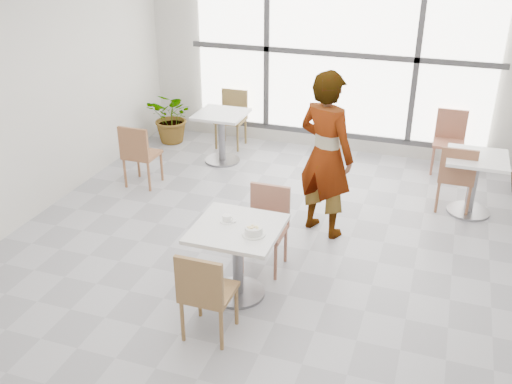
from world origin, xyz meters
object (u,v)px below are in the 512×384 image
(chair_far, at_px, (267,222))
(bg_chair_left_near, at_px, (139,152))
(bg_chair_right_near, at_px, (457,174))
(chair_near, at_px, (205,290))
(person, at_px, (326,155))
(oatmeal_bowl, at_px, (254,231))
(coffee_cup, at_px, (227,219))
(bg_table_left, at_px, (222,130))
(bg_chair_right_far, at_px, (450,137))
(bg_chair_left_far, at_px, (232,114))
(bg_table_right, at_px, (474,177))
(main_table, at_px, (237,248))
(plant_left, at_px, (173,117))

(chair_far, relative_size, bg_chair_left_near, 1.00)
(chair_far, relative_size, bg_chair_right_near, 1.00)
(chair_near, xyz_separation_m, bg_chair_right_near, (1.94, 3.17, 0.00))
(chair_far, distance_m, person, 1.06)
(oatmeal_bowl, relative_size, coffee_cup, 1.32)
(bg_table_left, relative_size, bg_chair_right_near, 0.86)
(chair_far, relative_size, oatmeal_bowl, 4.14)
(chair_far, bearing_deg, oatmeal_bowl, -81.80)
(coffee_cup, xyz_separation_m, bg_chair_right_far, (1.90, 3.73, -0.28))
(bg_chair_left_near, distance_m, bg_chair_left_far, 1.96)
(chair_far, relative_size, bg_chair_right_far, 1.00)
(person, height_order, bg_chair_left_far, person)
(bg_chair_left_far, bearing_deg, chair_far, -63.22)
(bg_table_right, xyz_separation_m, bg_chair_left_far, (-3.59, 1.22, 0.01))
(bg_chair_left_near, distance_m, bg_chair_right_far, 4.32)
(bg_chair_left_far, xyz_separation_m, bg_chair_right_far, (3.25, 0.06, 0.00))
(main_table, bearing_deg, bg_chair_left_near, 138.29)
(bg_chair_right_far, distance_m, plant_left, 4.20)
(person, xyz_separation_m, bg_chair_right_near, (1.41, 0.99, -0.45))
(bg_chair_left_far, bearing_deg, coffee_cup, -69.68)
(bg_table_right, bearing_deg, bg_chair_left_near, -171.32)
(chair_near, distance_m, coffee_cup, 0.81)
(chair_near, height_order, bg_table_right, chair_near)
(bg_chair_right_far, bearing_deg, person, -119.15)
(chair_near, distance_m, chair_far, 1.31)
(person, height_order, bg_chair_right_far, person)
(chair_near, xyz_separation_m, bg_chair_right_far, (1.81, 4.48, 0.00))
(coffee_cup, distance_m, bg_chair_left_far, 3.92)
(bg_chair_left_near, height_order, plant_left, bg_chair_left_near)
(bg_chair_left_near, xyz_separation_m, bg_chair_right_near, (4.00, 0.61, 0.00))
(bg_table_right, bearing_deg, bg_chair_right_near, -171.06)
(main_table, height_order, bg_chair_right_far, bg_chair_right_far)
(bg_table_left, bearing_deg, plant_left, 154.64)
(bg_chair_right_far, relative_size, plant_left, 1.04)
(coffee_cup, distance_m, bg_chair_right_far, 4.19)
(chair_near, relative_size, bg_table_left, 1.16)
(chair_near, bearing_deg, chair_far, -95.46)
(bg_chair_right_near, bearing_deg, bg_table_left, -9.58)
(main_table, distance_m, bg_table_left, 3.34)
(person, distance_m, bg_table_left, 2.47)
(oatmeal_bowl, relative_size, bg_chair_right_far, 0.24)
(main_table, relative_size, coffee_cup, 5.03)
(bg_table_left, bearing_deg, oatmeal_bowl, -63.18)
(bg_chair_left_near, bearing_deg, chair_near, 128.87)
(plant_left, bearing_deg, bg_chair_right_far, 3.65)
(chair_near, xyz_separation_m, chair_far, (0.12, 1.30, 0.00))
(bg_chair_left_far, bearing_deg, bg_chair_right_near, -20.24)
(bg_table_left, height_order, bg_chair_right_near, bg_chair_right_near)
(chair_near, height_order, plant_left, chair_near)
(person, height_order, plant_left, person)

